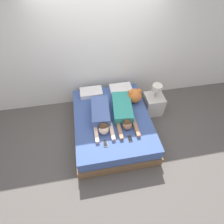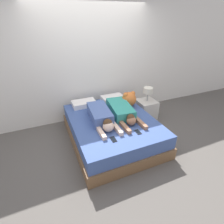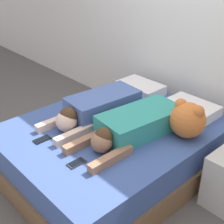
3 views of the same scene
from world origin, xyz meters
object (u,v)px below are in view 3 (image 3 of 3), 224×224
(pillow_head_right, at_px, (191,108))
(person_right, at_px, (134,125))
(cell_phone_left, at_px, (42,140))
(pillow_head_left, at_px, (141,88))
(bed, at_px, (112,148))
(cell_phone_right, at_px, (77,163))
(person_left, at_px, (96,108))
(plush_toy, at_px, (188,119))

(pillow_head_right, xyz_separation_m, person_right, (-0.11, -0.72, 0.04))
(person_right, distance_m, cell_phone_left, 0.81)
(pillow_head_right, height_order, person_right, person_right)
(pillow_head_left, bearing_deg, person_right, -50.99)
(bed, height_order, pillow_head_right, pillow_head_right)
(cell_phone_right, bearing_deg, person_right, 89.51)
(bed, height_order, pillow_head_left, pillow_head_left)
(person_left, xyz_separation_m, plush_toy, (0.79, 0.38, 0.06))
(pillow_head_right, bearing_deg, person_left, -126.25)
(pillow_head_right, bearing_deg, cell_phone_right, -94.86)
(pillow_head_left, bearing_deg, plush_toy, -23.34)
(person_left, xyz_separation_m, cell_phone_left, (-0.02, -0.60, -0.10))
(person_right, relative_size, plush_toy, 3.41)
(pillow_head_right, height_order, plush_toy, plush_toy)
(bed, relative_size, cell_phone_left, 13.42)
(person_left, xyz_separation_m, cell_phone_right, (0.45, -0.58, -0.10))
(pillow_head_left, bearing_deg, bed, -65.59)
(pillow_head_left, relative_size, cell_phone_right, 3.45)
(person_left, bearing_deg, bed, 2.76)
(bed, distance_m, person_right, 0.42)
(person_left, relative_size, cell_phone_left, 7.05)
(pillow_head_left, relative_size, cell_phone_left, 3.45)
(person_left, distance_m, cell_phone_right, 0.74)
(cell_phone_right, height_order, plush_toy, plush_toy)
(pillow_head_right, xyz_separation_m, cell_phone_left, (-0.58, -1.37, -0.05))
(pillow_head_left, distance_m, plush_toy, 1.00)
(bed, xyz_separation_m, pillow_head_right, (0.35, 0.76, 0.30))
(pillow_head_left, height_order, person_right, person_right)
(pillow_head_right, bearing_deg, person_right, -98.63)
(cell_phone_right, relative_size, plush_toy, 0.44)
(cell_phone_left, bearing_deg, person_right, 53.92)
(person_left, relative_size, cell_phone_right, 7.05)
(person_left, bearing_deg, pillow_head_left, 99.20)
(person_right, relative_size, cell_phone_left, 7.67)
(bed, height_order, person_right, person_right)
(person_left, distance_m, plush_toy, 0.88)
(pillow_head_left, distance_m, cell_phone_right, 1.47)
(cell_phone_left, bearing_deg, person_left, 88.53)
(bed, height_order, plush_toy, plush_toy)
(pillow_head_left, relative_size, pillow_head_right, 1.00)
(person_right, bearing_deg, pillow_head_right, 81.37)
(pillow_head_right, height_order, person_left, person_left)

